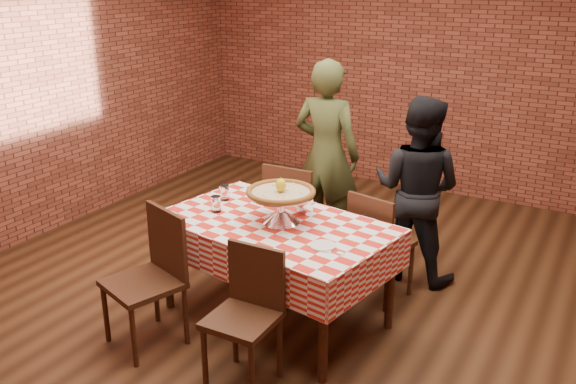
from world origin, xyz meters
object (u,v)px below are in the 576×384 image
object	(u,v)px
table	(276,271)
water_glass_right	(224,193)
diner_black	(417,189)
water_glass_left	(216,204)
chair_far_left	(298,213)
condiment_caddy	(305,204)
chair_near_right	(242,322)
pizza_stand	(281,208)
diner_olive	(326,154)
chair_near_left	(143,282)
pizza	(281,193)
chair_far_right	(382,245)

from	to	relation	value
table	water_glass_right	world-z (taller)	water_glass_right
table	diner_black	distance (m)	1.37
water_glass_left	water_glass_right	xyz separation A→B (m)	(-0.09, 0.23, 0.00)
table	chair_far_left	size ratio (longest dim) A/B	1.72
condiment_caddy	chair_near_right	bearing A→B (deg)	-66.73
water_glass_right	chair_far_left	world-z (taller)	chair_far_left
pizza_stand	diner_black	size ratio (longest dim) A/B	0.31
diner_olive	water_glass_left	bearing A→B (deg)	80.93
chair_near_left	chair_near_right	world-z (taller)	chair_near_left
pizza	chair_near_left	distance (m)	1.11
water_glass_right	pizza	bearing A→B (deg)	-15.30
pizza	chair_far_left	size ratio (longest dim) A/B	0.52
water_glass_left	water_glass_right	bearing A→B (deg)	110.90
water_glass_right	table	bearing A→B (deg)	-18.50
water_glass_right	chair_far_right	distance (m)	1.27
pizza	chair_far_right	size ratio (longest dim) A/B	0.55
water_glass_right	diner_olive	world-z (taller)	diner_olive
chair_near_right	diner_olive	world-z (taller)	diner_olive
table	diner_black	size ratio (longest dim) A/B	1.05
water_glass_left	condiment_caddy	size ratio (longest dim) A/B	0.90
pizza	condiment_caddy	bearing A→B (deg)	74.27
chair_near_left	chair_far_right	size ratio (longest dim) A/B	1.06
table	chair_near_right	xyz separation A→B (m)	(0.22, -0.77, 0.06)
water_glass_left	chair_near_left	bearing A→B (deg)	-100.17
condiment_caddy	chair_near_left	bearing A→B (deg)	-109.04
water_glass_right	diner_black	bearing A→B (deg)	38.01
table	pizza_stand	bearing A→B (deg)	38.27
water_glass_right	condiment_caddy	size ratio (longest dim) A/B	0.90
table	diner_olive	distance (m)	1.49
chair_near_left	chair_far_right	world-z (taller)	chair_near_left
pizza_stand	diner_olive	xyz separation A→B (m)	(-0.31, 1.36, -0.01)
diner_black	pizza	bearing A→B (deg)	63.95
chair_near_left	diner_olive	distance (m)	2.17
table	water_glass_right	distance (m)	0.74
table	condiment_caddy	world-z (taller)	condiment_caddy
pizza	water_glass_right	bearing A→B (deg)	164.70
pizza_stand	water_glass_right	world-z (taller)	pizza_stand
chair_far_right	diner_olive	bearing A→B (deg)	-27.84
condiment_caddy	chair_far_right	size ratio (longest dim) A/B	0.15
table	chair_far_left	xyz separation A→B (m)	(-0.28, 0.87, 0.09)
diner_olive	chair_far_left	bearing A→B (deg)	88.50
condiment_caddy	water_glass_right	bearing A→B (deg)	-157.60
table	water_glass_left	bearing A→B (deg)	-175.59
chair_far_left	condiment_caddy	bearing A→B (deg)	121.22
pizza_stand	pizza	size ratio (longest dim) A/B	0.98
chair_near_left	water_glass_right	bearing A→B (deg)	106.45
pizza	condiment_caddy	size ratio (longest dim) A/B	3.73
pizza_stand	chair_far_left	xyz separation A→B (m)	(-0.32, 0.84, -0.40)
water_glass_left	chair_far_left	world-z (taller)	chair_far_left
pizza	chair_near_right	world-z (taller)	pizza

